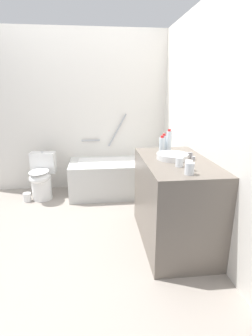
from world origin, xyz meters
TOP-DOWN VIEW (x-y plane):
  - ground_plane at (0.00, 0.00)m, footprint 3.64×3.64m
  - wall_back_tiled at (0.00, 1.35)m, footprint 3.04×0.10m
  - wall_right_mirror at (1.37, 0.00)m, footprint 0.10×2.99m
  - bathtub at (0.54, 0.95)m, footprint 1.41×0.70m
  - toilet at (-0.57, 0.89)m, footprint 0.37×0.53m
  - vanity_counter at (1.00, -0.41)m, footprint 0.64×1.16m
  - sink_basin at (0.97, -0.36)m, footprint 0.31×0.31m
  - sink_faucet at (1.15, -0.36)m, footprint 0.13×0.15m
  - water_bottle_0 at (1.02, -0.07)m, footprint 0.06×0.06m
  - water_bottle_1 at (0.94, -0.08)m, footprint 0.06×0.06m
  - water_bottle_2 at (0.98, 0.00)m, footprint 0.06×0.06m
  - drinking_glass_0 at (0.97, -0.85)m, footprint 0.08×0.08m
  - drinking_glass_1 at (1.00, -0.74)m, footprint 0.06×0.06m
  - drinking_glass_2 at (0.96, -0.62)m, footprint 0.07×0.07m
  - toilet_paper_roll at (-0.77, 0.79)m, footprint 0.11×0.11m

SIDE VIEW (x-z plane):
  - ground_plane at x=0.00m, z-range 0.00..0.00m
  - toilet_paper_roll at x=-0.77m, z-range 0.00..0.12m
  - bathtub at x=0.54m, z-range -0.32..0.86m
  - toilet at x=-0.57m, z-range -0.01..0.65m
  - vanity_counter at x=1.00m, z-range 0.00..0.88m
  - sink_basin at x=0.97m, z-range 0.88..0.93m
  - sink_faucet at x=1.15m, z-range 0.87..0.94m
  - drinking_glass_2 at x=0.96m, z-range 0.88..0.96m
  - drinking_glass_1 at x=1.00m, z-range 0.88..0.96m
  - drinking_glass_0 at x=0.97m, z-range 0.88..0.97m
  - water_bottle_1 at x=0.94m, z-range 0.87..1.05m
  - water_bottle_2 at x=0.98m, z-range 0.87..1.06m
  - water_bottle_0 at x=1.02m, z-range 0.87..1.12m
  - wall_back_tiled at x=0.00m, z-range 0.00..2.38m
  - wall_right_mirror at x=1.37m, z-range 0.00..2.38m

